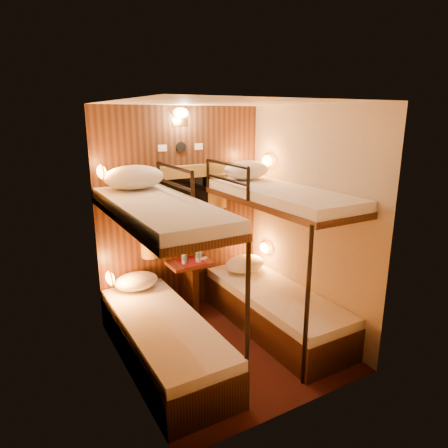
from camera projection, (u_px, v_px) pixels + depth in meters
floor at (227, 346)px, 4.09m from camera, size 2.10×2.10×0.00m
ceiling at (227, 102)px, 3.46m from camera, size 2.10×2.10×0.00m
wall_back at (182, 212)px, 4.66m from camera, size 2.40×0.00×2.40m
wall_front at (299, 271)px, 2.90m from camera, size 2.40×0.00×2.40m
wall_left at (122, 252)px, 3.30m from camera, size 0.00×2.40×2.40m
wall_right at (308, 221)px, 4.26m from camera, size 0.00×2.40×2.40m
back_panel at (182, 212)px, 4.65m from camera, size 2.00×0.03×2.40m
bunk_left at (162, 309)px, 3.69m from camera, size 0.72×1.90×1.82m
bunk_right at (275, 281)px, 4.32m from camera, size 0.72×1.90×1.82m
window at (183, 215)px, 4.62m from camera, size 1.00×0.12×0.79m
curtains at (184, 208)px, 4.57m from camera, size 1.10×0.22×1.00m
back_fixtures at (181, 120)px, 4.34m from camera, size 0.54×0.09×0.48m
reading_lamps at (195, 215)px, 4.35m from camera, size 2.00×0.20×1.25m
table at (190, 280)px, 4.70m from camera, size 0.50×0.34×0.66m
bottle_left at (184, 256)px, 4.54m from camera, size 0.06×0.06×0.21m
bottle_right at (198, 254)px, 4.60m from camera, size 0.07×0.07×0.24m
sachet_a at (205, 258)px, 4.76m from camera, size 0.08×0.07×0.01m
sachet_b at (203, 259)px, 4.72m from camera, size 0.08×0.07×0.01m
pillow_lower_left at (136, 281)px, 4.34m from camera, size 0.48×0.34×0.19m
pillow_lower_right at (245, 264)px, 4.83m from camera, size 0.50×0.36×0.20m
pillow_upper_left at (134, 177)px, 3.92m from camera, size 0.60×0.43×0.23m
pillow_upper_right at (246, 170)px, 4.53m from camera, size 0.54×0.39×0.21m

